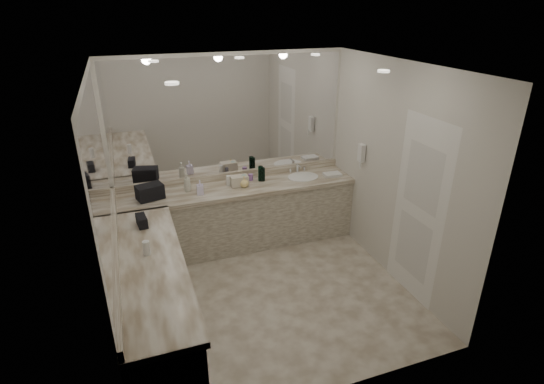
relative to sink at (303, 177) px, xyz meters
name	(u,v)px	position (x,y,z in m)	size (l,w,h in m)	color
floor	(268,293)	(-0.95, -1.20, -0.90)	(3.20, 3.20, 0.00)	beige
ceiling	(267,67)	(-0.95, -1.20, 1.71)	(3.20, 3.20, 0.00)	white
wall_back	(231,151)	(-0.95, 0.30, 0.41)	(3.20, 0.02, 2.60)	beige
wall_left	(108,217)	(-2.55, -1.20, 0.41)	(0.02, 3.00, 2.60)	beige
wall_right	(395,174)	(0.65, -1.20, 0.41)	(0.02, 3.00, 2.60)	beige
vanity_back_base	(239,218)	(-0.95, 0.00, -0.48)	(3.20, 0.60, 0.84)	beige
vanity_back_top	(239,188)	(-0.95, -0.01, -0.03)	(3.20, 0.64, 0.06)	beige
vanity_left_base	(154,304)	(-2.25, -1.50, -0.48)	(0.60, 2.40, 0.84)	beige
vanity_left_top	(150,265)	(-2.24, -1.50, -0.03)	(0.64, 2.42, 0.06)	beige
backsplash_back	(233,175)	(-0.95, 0.28, 0.05)	(3.20, 0.04, 0.10)	beige
backsplash_left	(116,248)	(-2.53, -1.20, 0.05)	(0.04, 3.00, 0.10)	beige
mirror_back	(230,117)	(-0.95, 0.29, 0.88)	(3.12, 0.01, 1.55)	white
mirror_left	(101,170)	(-2.54, -1.20, 0.88)	(0.01, 2.92, 1.55)	white
sink	(303,177)	(0.00, 0.00, 0.00)	(0.44, 0.44, 0.03)	white
faucet	(297,168)	(0.00, 0.21, 0.07)	(0.24, 0.16, 0.14)	silver
wall_phone	(361,153)	(0.61, -0.50, 0.46)	(0.06, 0.10, 0.24)	white
door	(418,211)	(0.64, -1.70, 0.16)	(0.02, 0.82, 2.10)	white
black_toiletry_bag	(150,192)	(-2.10, -0.03, 0.10)	(0.32, 0.20, 0.18)	black
black_bag_spill	(142,221)	(-2.25, -0.71, 0.06)	(0.10, 0.21, 0.12)	black
cream_cosmetic_case	(239,181)	(-0.93, 0.00, 0.07)	(0.23, 0.14, 0.13)	beige
hand_towel	(332,174)	(0.41, -0.10, 0.03)	(0.24, 0.16, 0.04)	white
lotion_left	(146,248)	(-2.25, -1.34, 0.08)	(0.07, 0.07, 0.16)	white
soap_bottle_a	(187,182)	(-1.62, 0.07, 0.13)	(0.09, 0.09, 0.24)	beige
soap_bottle_b	(200,187)	(-1.48, -0.10, 0.10)	(0.09, 0.09, 0.19)	white
soap_bottle_c	(244,182)	(-0.88, -0.06, 0.08)	(0.12, 0.12, 0.16)	#F5D884
green_bottle_0	(262,175)	(-0.59, 0.07, 0.10)	(0.07, 0.07, 0.18)	#0F4229
green_bottle_1	(263,174)	(-0.58, 0.07, 0.10)	(0.07, 0.07, 0.19)	#0F4229
green_bottle_2	(261,174)	(-0.61, 0.08, 0.11)	(0.07, 0.07, 0.21)	#0F4229
amenity_bottle_0	(251,177)	(-0.73, 0.14, 0.05)	(0.07, 0.07, 0.09)	#9966B2
amenity_bottle_1	(233,180)	(-0.99, 0.11, 0.05)	(0.05, 0.05, 0.10)	#3F3F4C
amenity_bottle_2	(244,180)	(-0.87, 0.01, 0.08)	(0.06, 0.06, 0.14)	silver
amenity_bottle_3	(146,197)	(-2.15, -0.05, 0.06)	(0.06, 0.06, 0.10)	#F2D84C
amenity_bottle_4	(239,183)	(-0.94, 0.01, 0.05)	(0.05, 0.05, 0.09)	#9966B2
amenity_bottle_5	(235,184)	(-1.00, -0.02, 0.05)	(0.05, 0.05, 0.08)	#3F3F4C
amenity_bottle_6	(229,180)	(-1.06, 0.08, 0.07)	(0.06, 0.06, 0.14)	white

